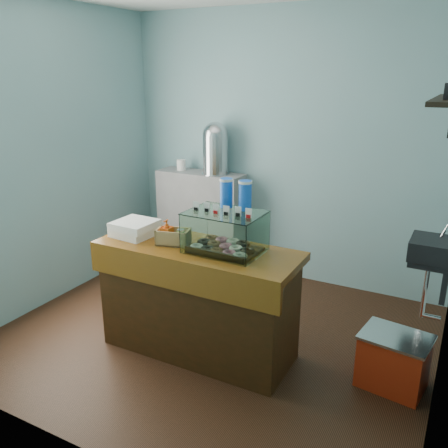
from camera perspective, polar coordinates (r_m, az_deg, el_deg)
The scene contains 9 objects.
ground at distance 4.21m, azimuth -1.23°, elevation -13.22°, with size 3.50×3.50×0.00m, color black.
room_shell at distance 3.62m, azimuth -0.99°, elevation 10.46°, with size 3.54×3.04×2.82m.
counter at distance 3.79m, azimuth -3.17°, elevation -9.05°, with size 1.60×0.60×0.90m.
back_shelf at distance 5.44m, azimuth -2.77°, elevation 0.56°, with size 1.00×0.32×1.10m, color gray.
display_case at distance 3.50m, azimuth 0.36°, elevation -0.54°, with size 0.56×0.41×0.52m.
condiment_crate at distance 3.67m, azimuth -6.30°, elevation -1.38°, with size 0.28×0.21×0.19m.
pastry_boxes at distance 3.91m, azimuth -10.67°, elevation -0.50°, with size 0.34×0.34×0.12m.
coffee_urn at distance 5.15m, azimuth -1.03°, elevation 9.24°, with size 0.31×0.31×0.56m.
red_cooler at distance 3.72m, azimuth 19.71°, elevation -15.23°, with size 0.51×0.42×0.41m.
Camera 1 is at (1.76, -3.13, 2.18)m, focal length 38.00 mm.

